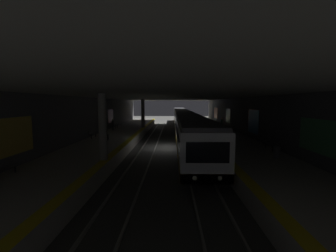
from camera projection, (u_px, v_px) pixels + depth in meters
ground_plane at (169, 148)px, 24.42m from camera, size 120.00×120.00×0.00m
track_left at (189, 147)px, 24.37m from camera, size 60.00×1.53×0.16m
track_right at (149, 147)px, 24.46m from camera, size 60.00×1.53×0.16m
platform_left at (228, 143)px, 24.23m from camera, size 60.00×5.30×1.06m
platform_right at (110, 143)px, 24.50m from camera, size 60.00×5.30×1.06m
wall_left at (256, 123)px, 23.98m from camera, size 60.00×0.56×5.60m
wall_right at (83, 123)px, 24.32m from camera, size 60.00×0.56×5.60m
ceiling_slab at (169, 95)px, 23.82m from camera, size 60.00×19.40×0.40m
pillar_near at (103, 127)px, 14.96m from camera, size 0.56×0.56×4.55m
pillar_far at (143, 113)px, 35.17m from camera, size 0.56×0.56×4.55m
metro_train at (183, 120)px, 37.52m from camera, size 52.70×2.83×3.49m
bench_left_near at (270, 144)px, 18.35m from camera, size 1.70×0.47×0.86m
bench_left_mid at (230, 127)px, 31.38m from camera, size 1.70×0.47×0.86m
bench_right_near at (4, 167)px, 11.66m from camera, size 1.70×0.47×0.86m
bench_right_mid at (93, 133)px, 24.65m from camera, size 1.70×0.47×0.86m
bench_right_far at (116, 125)px, 34.56m from camera, size 1.70×0.47×0.86m
person_waiting_near at (113, 124)px, 31.29m from camera, size 0.60×0.23×1.67m
person_walking_mid at (222, 123)px, 32.44m from camera, size 0.60×0.24×1.75m
suitcase_rolling at (107, 137)px, 23.17m from camera, size 0.42×0.28×0.87m
backpack_on_floor at (214, 131)px, 29.74m from camera, size 0.30×0.20×0.40m
trash_bin at (277, 152)px, 15.61m from camera, size 0.44×0.44×0.85m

